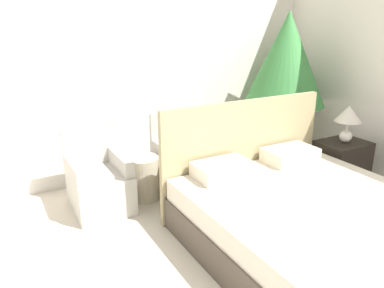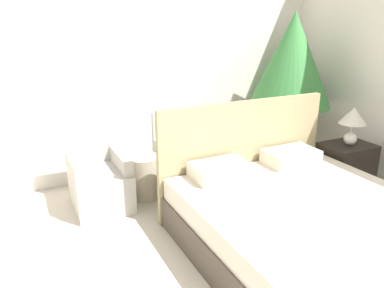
% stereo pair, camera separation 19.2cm
% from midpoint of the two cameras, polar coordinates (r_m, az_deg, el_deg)
% --- Properties ---
extents(wall_back, '(10.00, 0.06, 2.90)m').
position_cam_midpoint_polar(wall_back, '(4.65, -7.22, 12.60)').
color(wall_back, silver).
rests_on(wall_back, ground_plane).
extents(bed, '(1.90, 2.08, 1.15)m').
position_cam_midpoint_polar(bed, '(3.40, 18.38, -11.40)').
color(bed, '#4C4238').
rests_on(bed, ground_plane).
extents(armchair_near_window_left, '(0.57, 0.67, 0.89)m').
position_cam_midpoint_polar(armchair_near_window_left, '(4.08, -12.57, -5.73)').
color(armchair_near_window_left, '#B7B2A8').
rests_on(armchair_near_window_left, ground_plane).
extents(armchair_near_window_right, '(0.57, 0.67, 0.89)m').
position_cam_midpoint_polar(armchair_near_window_right, '(4.39, 0.16, -3.51)').
color(armchair_near_window_right, '#B7B2A8').
rests_on(armchair_near_window_right, ground_plane).
extents(potted_palm, '(1.06, 1.06, 2.03)m').
position_cam_midpoint_polar(potted_palm, '(5.05, 16.05, 11.79)').
color(potted_palm, '#38281E').
rests_on(potted_palm, ground_plane).
extents(nightstand, '(0.56, 0.43, 0.57)m').
position_cam_midpoint_polar(nightstand, '(4.70, 23.38, -3.37)').
color(nightstand, black).
rests_on(nightstand, ground_plane).
extents(table_lamp, '(0.30, 0.30, 0.43)m').
position_cam_midpoint_polar(table_lamp, '(4.53, 24.44, 3.48)').
color(table_lamp, white).
rests_on(table_lamp, nightstand).
extents(side_table, '(0.36, 0.36, 0.48)m').
position_cam_midpoint_polar(side_table, '(4.23, -5.98, -4.99)').
color(side_table, '#B7AD93').
rests_on(side_table, ground_plane).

